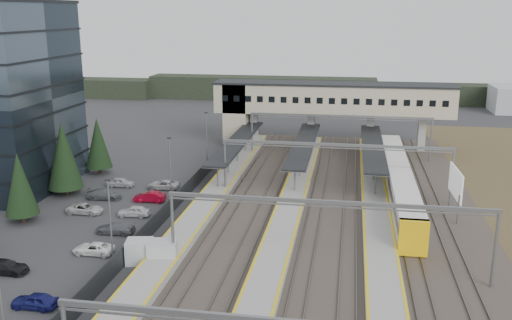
% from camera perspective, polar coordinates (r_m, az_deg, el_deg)
% --- Properties ---
extents(ground, '(220.00, 220.00, 0.00)m').
position_cam_1_polar(ground, '(60.96, -4.11, -7.44)').
color(ground, '#2B2B2D').
rests_on(ground, ground).
extents(car_park, '(10.40, 44.54, 1.29)m').
position_cam_1_polar(car_park, '(60.46, -17.77, -7.72)').
color(car_park, silver).
rests_on(car_park, ground).
extents(lampposts, '(0.50, 53.25, 8.07)m').
position_cam_1_polar(lampposts, '(62.90, -11.02, -2.78)').
color(lampposts, slate).
rests_on(lampposts, ground).
extents(fence, '(0.08, 90.00, 2.00)m').
position_cam_1_polar(fence, '(66.81, -8.56, -4.64)').
color(fence, '#26282B').
rests_on(fence, ground).
extents(relay_cabin_near, '(3.03, 2.46, 2.25)m').
position_cam_1_polar(relay_cabin_near, '(54.45, -9.34, -9.12)').
color(relay_cabin_near, '#A8ABAD').
rests_on(relay_cabin_near, ground).
extents(relay_cabin_far, '(2.76, 2.44, 2.22)m').
position_cam_1_polar(relay_cabin_far, '(55.12, -11.57, -8.94)').
color(relay_cabin_far, '#A8ABAD').
rests_on(relay_cabin_far, ground).
extents(rail_corridor, '(34.00, 90.00, 0.92)m').
position_cam_1_polar(rail_corridor, '(64.10, 5.14, -6.06)').
color(rail_corridor, '#3D3630').
rests_on(rail_corridor, ground).
extents(canopies, '(23.10, 30.00, 3.28)m').
position_cam_1_polar(canopies, '(84.25, 4.80, 1.60)').
color(canopies, black).
rests_on(canopies, ground).
extents(footbridge, '(40.40, 6.40, 11.20)m').
position_cam_1_polar(footbridge, '(98.15, 6.02, 5.81)').
color(footbridge, '#B6AB8E').
rests_on(footbridge, ground).
extents(gantries, '(28.40, 62.28, 7.17)m').
position_cam_1_polar(gantries, '(60.26, 7.63, -1.76)').
color(gantries, slate).
rests_on(gantries, ground).
extents(train, '(2.81, 38.99, 3.53)m').
position_cam_1_polar(train, '(74.45, 14.08, -2.09)').
color(train, silver).
rests_on(train, ground).
extents(billboard, '(0.42, 6.62, 5.74)m').
position_cam_1_polar(billboard, '(68.42, 19.33, -2.31)').
color(billboard, slate).
rests_on(billboard, ground).
extents(treeline_far, '(170.00, 19.00, 7.00)m').
position_cam_1_polar(treeline_far, '(148.79, 13.48, 6.56)').
color(treeline_far, black).
rests_on(treeline_far, ground).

